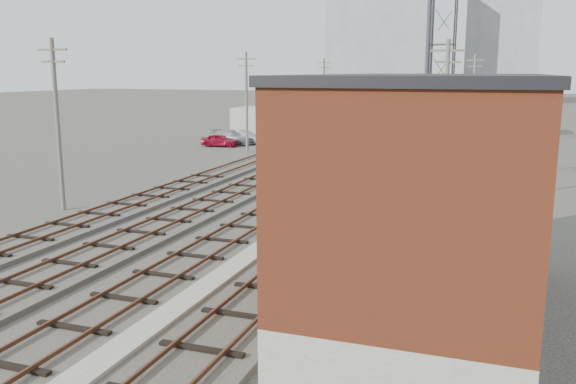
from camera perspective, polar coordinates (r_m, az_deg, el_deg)
The scene contains 23 objects.
ground at distance 67.18m, azimuth 11.23°, elevation 4.76°, with size 320.00×320.00×0.00m, color #282621.
track_right at distance 46.20m, azimuth 10.48°, elevation 2.06°, with size 3.20×90.00×0.39m.
track_mid_right at distance 46.98m, azimuth 5.66°, elevation 2.34°, with size 3.20×90.00×0.39m.
track_mid_left at distance 48.07m, azimuth 1.02°, elevation 2.60°, with size 3.20×90.00×0.39m.
track_left at distance 49.47m, azimuth -3.38°, elevation 2.83°, with size 3.20×90.00×0.39m.
platform_curb at distance 23.17m, azimuth -4.50°, elevation -6.87°, with size 0.90×28.00×0.26m, color gray.
brick_building at distance 18.58m, azimuth 12.84°, elevation -0.48°, with size 6.54×12.20×7.22m.
lattice_tower at distance 41.29m, azimuth 14.14°, elevation 11.15°, with size 1.60×1.60×15.00m.
utility_pole_left_a at distance 34.23m, azimuth -20.77°, elevation 6.29°, with size 1.80×0.24×9.00m.
utility_pole_left_b at distance 55.69m, azimuth -3.90°, elevation 8.61°, with size 1.80×0.24×9.00m.
utility_pole_left_c at distance 79.26m, azimuth 3.35°, elevation 9.38°, with size 1.80×0.24×9.00m.
utility_pole_right_a at distance 34.32m, azimuth 14.46°, elevation 6.67°, with size 1.80×0.24×9.00m.
utility_pole_right_b at distance 64.22m, azimuth 16.93°, elevation 8.50°, with size 1.80×0.24×9.00m.
apartment_left at distance 143.96m, azimuth 8.66°, elevation 14.15°, with size 22.00×14.00×30.00m, color gray.
apartment_right at distance 156.21m, azimuth 19.37°, elevation 12.69°, with size 16.00×12.00×26.00m, color gray.
shed_left at distance 71.08m, azimuth -1.67°, elevation 6.60°, with size 8.00×5.00×3.20m, color gray.
shed_right at distance 76.29m, azimuth 19.14°, elevation 6.61°, with size 6.00×6.00×4.00m, color gray.
signal_mast at distance 19.32m, azimuth 1.25°, elevation -3.85°, with size 0.40×0.41×3.92m.
switch_stand at distance 43.03m, azimuth -2.61°, elevation 2.16°, with size 0.29×0.29×1.14m.
site_trailer at distance 53.44m, azimuth 1.30°, elevation 4.94°, with size 7.22×3.77×2.91m.
car_red at distance 60.72m, azimuth -6.41°, elevation 4.83°, with size 1.48×3.67×1.25m, color maroon.
car_silver at distance 63.14m, azimuth -4.20°, elevation 5.17°, with size 1.46×4.18×1.38m, color #95969C.
car_grey at distance 62.76m, azimuth -5.24°, elevation 5.14°, with size 2.01×4.94×1.43m, color gray.
Camera 1 is at (9.51, -6.10, 7.31)m, focal length 38.00 mm.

